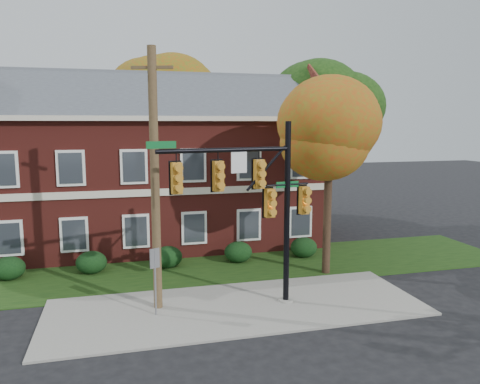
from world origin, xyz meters
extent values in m
plane|color=black|center=(0.00, 0.00, 0.00)|extent=(120.00, 120.00, 0.00)
cube|color=gray|center=(0.00, 1.00, 0.04)|extent=(14.00, 5.00, 0.08)
cube|color=#193811|center=(0.00, 6.00, 0.02)|extent=(30.00, 6.00, 0.04)
cube|color=maroon|center=(-2.00, 12.00, 3.50)|extent=(18.00, 8.00, 7.00)
cube|color=beige|center=(-2.00, 12.00, 7.12)|extent=(18.80, 8.80, 0.24)
cube|color=beige|center=(-2.00, 7.97, 3.50)|extent=(18.00, 0.12, 0.35)
ellipsoid|color=black|center=(-9.00, 6.70, 0.53)|extent=(1.40, 1.26, 1.05)
ellipsoid|color=black|center=(-5.50, 6.70, 0.53)|extent=(1.40, 1.26, 1.05)
ellipsoid|color=black|center=(-2.00, 6.70, 0.53)|extent=(1.40, 1.26, 1.05)
ellipsoid|color=black|center=(1.50, 6.70, 0.53)|extent=(1.40, 1.26, 1.05)
ellipsoid|color=black|center=(5.00, 6.70, 0.53)|extent=(1.40, 1.26, 1.05)
cylinder|color=black|center=(5.00, 4.00, 2.88)|extent=(0.36, 0.36, 5.76)
ellipsoid|color=red|center=(5.00, 4.00, 6.48)|extent=(4.25, 4.25, 3.60)
ellipsoid|color=red|center=(5.62, 3.62, 7.08)|extent=(3.50, 3.50, 3.00)
cylinder|color=black|center=(9.00, 13.00, 3.52)|extent=(0.36, 0.36, 7.04)
ellipsoid|color=black|center=(9.00, 13.00, 7.92)|extent=(5.95, 5.95, 5.04)
ellipsoid|color=black|center=(9.88, 12.47, 8.52)|extent=(4.90, 4.90, 4.20)
cylinder|color=black|center=(-1.00, 20.00, 3.84)|extent=(0.36, 0.36, 7.68)
ellipsoid|color=#B93C0F|center=(-1.00, 20.00, 8.64)|extent=(6.46, 6.46, 5.47)
ellipsoid|color=#B93C0F|center=(-0.05, 19.43, 9.24)|extent=(5.32, 5.32, 4.56)
cylinder|color=gray|center=(1.94, 1.03, 0.08)|extent=(0.56, 0.56, 0.16)
cylinder|color=black|center=(1.94, 1.03, 3.48)|extent=(0.25, 0.25, 6.96)
cylinder|color=black|center=(-0.51, 0.58, 5.96)|extent=(4.92, 1.05, 0.16)
cylinder|color=black|center=(1.94, 1.03, 4.62)|extent=(1.77, 0.40, 0.08)
cube|color=#BD7B1E|center=(-2.27, 0.26, 5.07)|extent=(0.48, 0.37, 1.15)
cube|color=#BD7B1E|center=(-0.80, 0.52, 5.07)|extent=(0.48, 0.37, 1.15)
cube|color=#BD7B1E|center=(0.76, 0.81, 5.07)|extent=(0.48, 0.37, 1.15)
cube|color=silver|center=(-0.02, 0.67, 5.52)|extent=(0.59, 0.15, 0.75)
cube|color=#0C5F26|center=(-2.76, 0.17, 6.18)|extent=(0.98, 0.22, 0.24)
cube|color=#BD7B1E|center=(1.20, 0.89, 3.98)|extent=(0.48, 0.37, 1.15)
cube|color=#BD7B1E|center=(2.67, 1.16, 3.98)|extent=(0.48, 0.37, 1.15)
cube|color=#0C5F26|center=(1.94, 1.03, 4.62)|extent=(0.94, 0.21, 0.23)
cylinder|color=brown|center=(-2.88, 1.68, 4.77)|extent=(0.41, 0.41, 9.54)
cube|color=brown|center=(-2.88, 1.68, 8.80)|extent=(1.44, 0.59, 0.11)
cylinder|color=slate|center=(-3.01, 0.98, 1.25)|extent=(0.09, 0.09, 2.51)
cube|color=slate|center=(-3.01, 0.98, 2.17)|extent=(0.35, 0.19, 0.71)
camera|label=1|loc=(-4.12, -15.21, 6.86)|focal=35.00mm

